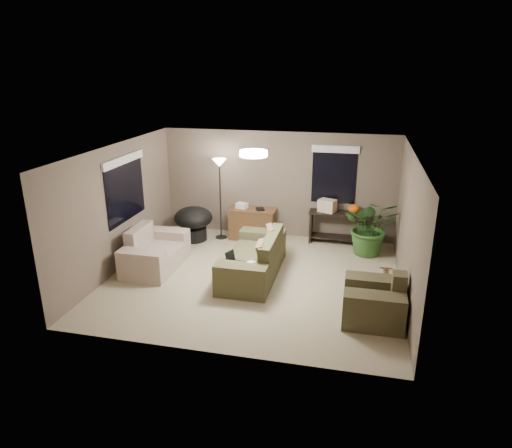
% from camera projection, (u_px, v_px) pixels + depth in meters
% --- Properties ---
extents(room_shell, '(5.50, 5.50, 5.50)m').
position_uv_depth(room_shell, '(254.00, 217.00, 8.45)').
color(room_shell, tan).
rests_on(room_shell, ground).
extents(main_sofa, '(0.95, 2.20, 0.85)m').
position_uv_depth(main_sofa, '(255.00, 261.00, 8.93)').
color(main_sofa, brown).
rests_on(main_sofa, ground).
extents(throw_pillows, '(0.36, 1.39, 0.47)m').
position_uv_depth(throw_pillows, '(268.00, 245.00, 8.76)').
color(throw_pillows, '#8C7251').
rests_on(throw_pillows, main_sofa).
extents(loveseat, '(0.90, 1.60, 0.85)m').
position_uv_depth(loveseat, '(154.00, 253.00, 9.27)').
color(loveseat, beige).
rests_on(loveseat, ground).
extents(armchair, '(0.95, 1.00, 0.85)m').
position_uv_depth(armchair, '(374.00, 303.00, 7.35)').
color(armchair, brown).
rests_on(armchair, ground).
extents(coffee_table, '(1.00, 0.55, 0.42)m').
position_uv_depth(coffee_table, '(242.00, 270.00, 8.40)').
color(coffee_table, brown).
rests_on(coffee_table, ground).
extents(laptop, '(0.43, 0.31, 0.24)m').
position_uv_depth(laptop, '(235.00, 261.00, 8.48)').
color(laptop, black).
rests_on(laptop, coffee_table).
extents(plastic_bag, '(0.29, 0.27, 0.19)m').
position_uv_depth(plastic_bag, '(251.00, 266.00, 8.16)').
color(plastic_bag, white).
rests_on(plastic_bag, coffee_table).
extents(desk, '(1.10, 0.50, 0.75)m').
position_uv_depth(desk, '(252.00, 224.00, 10.76)').
color(desk, brown).
rests_on(desk, ground).
extents(desk_papers, '(0.72, 0.31, 0.12)m').
position_uv_depth(desk_papers, '(246.00, 206.00, 10.65)').
color(desk_papers, silver).
rests_on(desk_papers, desk).
extents(console_table, '(1.30, 0.40, 0.75)m').
position_uv_depth(console_table, '(337.00, 225.00, 10.49)').
color(console_table, black).
rests_on(console_table, ground).
extents(pumpkin, '(0.34, 0.34, 0.21)m').
position_uv_depth(pumpkin, '(354.00, 209.00, 10.28)').
color(pumpkin, orange).
rests_on(pumpkin, console_table).
extents(cardboard_box, '(0.45, 0.39, 0.28)m').
position_uv_depth(cardboard_box, '(327.00, 206.00, 10.39)').
color(cardboard_box, beige).
rests_on(cardboard_box, console_table).
extents(papasan_chair, '(1.09, 1.09, 0.80)m').
position_uv_depth(papasan_chair, '(193.00, 221.00, 10.68)').
color(papasan_chair, black).
rests_on(papasan_chair, ground).
extents(floor_lamp, '(0.32, 0.32, 1.91)m').
position_uv_depth(floor_lamp, '(220.00, 172.00, 10.44)').
color(floor_lamp, black).
rests_on(floor_lamp, ground).
extents(ceiling_fixture, '(0.50, 0.50, 0.10)m').
position_uv_depth(ceiling_fixture, '(253.00, 154.00, 8.06)').
color(ceiling_fixture, white).
rests_on(ceiling_fixture, room_shell).
extents(houseplant, '(1.14, 1.27, 0.99)m').
position_uv_depth(houseplant, '(371.00, 233.00, 9.85)').
color(houseplant, '#2D5923').
rests_on(houseplant, ground).
extents(cat_scratching_post, '(0.32, 0.32, 0.50)m').
position_uv_depth(cat_scratching_post, '(385.00, 279.00, 8.34)').
color(cat_scratching_post, tan).
rests_on(cat_scratching_post, ground).
extents(window_left, '(0.05, 1.56, 1.33)m').
position_uv_depth(window_left, '(125.00, 178.00, 9.13)').
color(window_left, black).
rests_on(window_left, room_shell).
extents(window_back, '(1.06, 0.05, 1.33)m').
position_uv_depth(window_back, '(335.00, 165.00, 10.28)').
color(window_back, black).
rests_on(window_back, room_shell).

